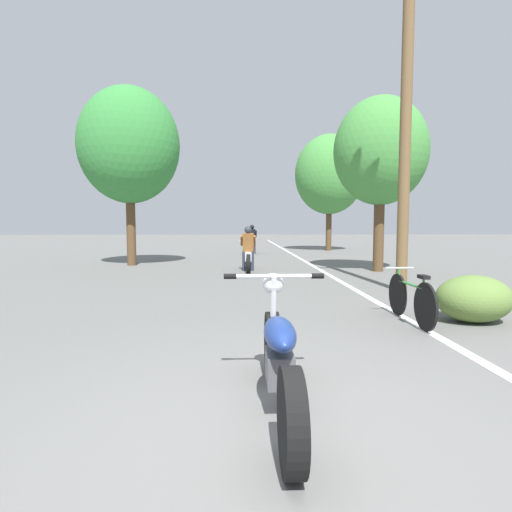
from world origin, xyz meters
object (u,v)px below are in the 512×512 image
object	(u,v)px
utility_pole	(406,115)
roadside_tree_right_near	(381,152)
roadside_tree_left	(129,146)
motorcycle_rider_far	(252,243)
roadside_tree_right_far	(329,175)
motorcycle_rider_lead	(248,254)
bicycle_parked	(411,298)
motorcycle_foreground	(279,357)

from	to	relation	value
utility_pole	roadside_tree_right_near	world-z (taller)	utility_pole
roadside_tree_right_near	roadside_tree_left	xyz separation A→B (m)	(-8.22, 2.15, 0.55)
motorcycle_rider_far	roadside_tree_right_far	bearing A→B (deg)	27.75
roadside_tree_right_near	roadside_tree_left	bearing A→B (deg)	165.32
roadside_tree_right_far	motorcycle_rider_lead	size ratio (longest dim) A/B	3.31
roadside_tree_right_far	roadside_tree_left	bearing A→B (deg)	-137.51
motorcycle_rider_far	bicycle_parked	bearing A→B (deg)	-82.31
utility_pole	motorcycle_rider_far	distance (m)	12.51
roadside_tree_right_far	motorcycle_rider_far	bearing A→B (deg)	-152.25
motorcycle_rider_far	roadside_tree_right_near	bearing A→B (deg)	-64.90
roadside_tree_right_far	motorcycle_rider_lead	xyz separation A→B (m)	(-4.75, -10.01, -3.76)
roadside_tree_right_near	roadside_tree_right_far	size ratio (longest dim) A/B	0.82
motorcycle_rider_lead	bicycle_parked	size ratio (longest dim) A/B	1.21
roadside_tree_right_far	motorcycle_rider_lead	bearing A→B (deg)	-115.40
utility_pole	roadside_tree_right_far	xyz separation A→B (m)	(1.46, 14.04, 0.50)
utility_pole	motorcycle_rider_lead	size ratio (longest dim) A/B	3.74
motorcycle_foreground	bicycle_parked	distance (m)	3.51
roadside_tree_left	motorcycle_rider_lead	size ratio (longest dim) A/B	3.18
roadside_tree_right_near	motorcycle_rider_far	world-z (taller)	roadside_tree_right_near
utility_pole	motorcycle_foreground	world-z (taller)	utility_pole
roadside_tree_left	bicycle_parked	world-z (taller)	roadside_tree_left
motorcycle_rider_far	utility_pole	bearing A→B (deg)	-75.76
roadside_tree_left	motorcycle_rider_far	world-z (taller)	roadside_tree_left
utility_pole	motorcycle_rider_far	world-z (taller)	utility_pole
utility_pole	roadside_tree_left	size ratio (longest dim) A/B	1.18
roadside_tree_left	motorcycle_rider_lead	distance (m)	5.86
motorcycle_rider_far	bicycle_parked	distance (m)	14.67
bicycle_parked	motorcycle_foreground	bearing A→B (deg)	-128.81
utility_pole	bicycle_parked	world-z (taller)	utility_pole
roadside_tree_right_near	motorcycle_rider_lead	distance (m)	5.15
motorcycle_rider_lead	bicycle_parked	world-z (taller)	motorcycle_rider_lead
roadside_tree_right_near	motorcycle_rider_lead	bearing A→B (deg)	175.75
utility_pole	roadside_tree_right_far	distance (m)	14.13
roadside_tree_right_far	motorcycle_rider_lead	distance (m)	11.70
roadside_tree_right_near	motorcycle_rider_far	xyz separation A→B (m)	(-3.74, 7.99, -3.13)
utility_pole	bicycle_parked	size ratio (longest dim) A/B	4.51
motorcycle_rider_lead	roadside_tree_right_far	bearing A→B (deg)	64.60
utility_pole	roadside_tree_right_far	bearing A→B (deg)	84.08
utility_pole	roadside_tree_left	bearing A→B (deg)	141.73
utility_pole	roadside_tree_right_near	xyz separation A→B (m)	(0.77, 3.73, -0.10)
bicycle_parked	motorcycle_rider_lead	bearing A→B (deg)	108.47
roadside_tree_left	motorcycle_foreground	distance (m)	12.79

